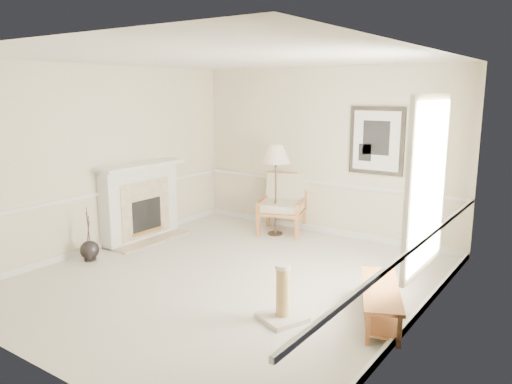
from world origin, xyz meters
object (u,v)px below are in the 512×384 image
floor_lamp (276,156)px  bench (380,298)px  floor_vase (90,251)px  scratching_post (282,303)px  armchair (284,201)px

floor_lamp → bench: size_ratio=1.17×
floor_vase → scratching_post: 3.42m
bench → scratching_post: 1.08m
floor_lamp → floor_vase: bearing=-119.0°
floor_lamp → scratching_post: size_ratio=2.47×
floor_vase → armchair: bearing=63.5°
bench → floor_vase: bearing=-172.2°
armchair → scratching_post: (1.90, -3.08, -0.35)m
floor_vase → scratching_post: size_ratio=1.28×
floor_vase → bench: size_ratio=0.61×
armchair → floor_lamp: 0.88m
floor_vase → bench: 4.34m
armchair → floor_lamp: size_ratio=0.65×
floor_vase → floor_lamp: floor_lamp is taller
armchair → bench: bearing=-60.4°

